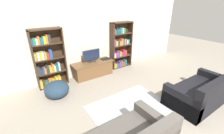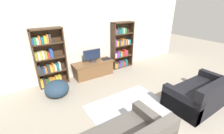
% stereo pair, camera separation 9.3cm
% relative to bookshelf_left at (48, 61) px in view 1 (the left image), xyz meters
% --- Properties ---
extents(wall_back, '(8.80, 0.06, 2.60)m').
position_rel_bookshelf_left_xyz_m(wall_back, '(1.55, 0.18, 0.46)').
color(wall_back, silver).
rests_on(wall_back, ground_plane).
extents(bookshelf_left, '(0.90, 0.30, 1.79)m').
position_rel_bookshelf_left_xyz_m(bookshelf_left, '(0.00, 0.00, 0.00)').
color(bookshelf_left, '#422D1E').
rests_on(bookshelf_left, ground_plane).
extents(bookshelf_right, '(0.90, 0.30, 1.79)m').
position_rel_bookshelf_left_xyz_m(bookshelf_right, '(2.72, -0.00, 0.01)').
color(bookshelf_right, '#422D1E').
rests_on(bookshelf_right, ground_plane).
extents(tv_stand, '(1.45, 0.54, 0.53)m').
position_rel_bookshelf_left_xyz_m(tv_stand, '(1.41, -0.15, -0.57)').
color(tv_stand, brown).
rests_on(tv_stand, ground_plane).
extents(television, '(0.63, 0.16, 0.44)m').
position_rel_bookshelf_left_xyz_m(television, '(1.41, -0.10, -0.08)').
color(television, '#2D2D33').
rests_on(television, tv_stand).
extents(laptop, '(0.31, 0.24, 0.03)m').
position_rel_bookshelf_left_xyz_m(laptop, '(1.94, -0.15, -0.30)').
color(laptop, '#28282D').
rests_on(laptop, tv_stand).
extents(area_rug, '(1.97, 1.41, 0.02)m').
position_rel_bookshelf_left_xyz_m(area_rug, '(1.32, -2.31, -0.83)').
color(area_rug, '#B2B7C1').
rests_on(area_rug, ground_plane).
extents(couch_right_sofa, '(1.81, 0.96, 0.84)m').
position_rel_bookshelf_left_xyz_m(couch_right_sofa, '(3.00, -3.15, -0.56)').
color(couch_right_sofa, black).
rests_on(couch_right_sofa, ground_plane).
extents(beanbag_ottoman, '(0.67, 0.67, 0.46)m').
position_rel_bookshelf_left_xyz_m(beanbag_ottoman, '(-0.04, -0.76, -0.61)').
color(beanbag_ottoman, '#23384C').
rests_on(beanbag_ottoman, ground_plane).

